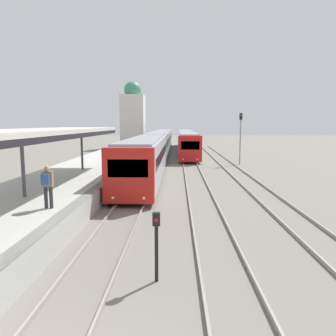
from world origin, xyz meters
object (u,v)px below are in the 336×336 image
(train_far, at_px, (186,140))
(signal_post_near, at_px, (156,239))
(train_near, at_px, (158,143))
(person_on_platform, at_px, (47,183))
(signal_mast_far, at_px, (240,133))

(train_far, relative_size, signal_post_near, 16.81)
(train_near, relative_size, signal_post_near, 27.13)
(signal_post_near, bearing_deg, person_on_platform, 139.61)
(person_on_platform, bearing_deg, train_near, 85.21)
(signal_post_near, height_order, signal_mast_far, signal_mast_far)
(train_far, xyz_separation_m, signal_post_near, (-1.93, -42.13, -0.55))
(train_near, relative_size, train_far, 1.61)
(train_near, distance_m, train_far, 9.22)
(person_on_platform, relative_size, signal_post_near, 0.86)
(person_on_platform, xyz_separation_m, train_far, (6.33, 38.38, -0.26))
(train_far, xyz_separation_m, signal_mast_far, (5.27, -15.82, 1.62))
(signal_post_near, xyz_separation_m, signal_mast_far, (7.20, 26.31, 2.17))
(train_near, relative_size, signal_mast_far, 9.71)
(person_on_platform, distance_m, train_near, 30.10)
(train_near, xyz_separation_m, train_far, (3.82, 8.39, -0.03))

